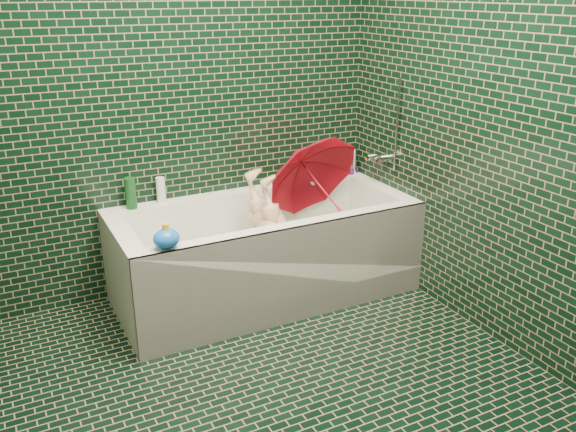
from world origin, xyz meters
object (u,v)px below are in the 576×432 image
bath_toy (166,239)px  rubber_duck (317,172)px  bathtub (266,262)px  umbrella (321,187)px  child (277,244)px

bath_toy → rubber_duck: bearing=8.2°
bathtub → bath_toy: bearing=-154.3°
bathtub → umbrella: umbrella is taller
umbrella → child: bearing=-172.0°
child → rubber_duck: size_ratio=6.85×
bathtub → bath_toy: bath_toy is taller
child → umbrella: umbrella is taller
umbrella → bath_toy: size_ratio=3.72×
bathtub → rubber_duck: bearing=32.9°
bathtub → rubber_duck: 0.73m
child → bath_toy: bearing=-69.4°
bathtub → umbrella: bearing=6.4°
rubber_duck → bath_toy: bath_toy is taller
bathtub → umbrella: 0.55m
umbrella → bath_toy: bearing=-161.6°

